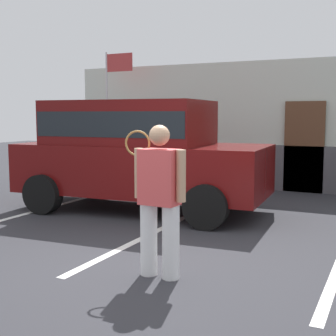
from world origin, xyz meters
TOP-DOWN VIEW (x-y plane):
  - ground_plane at (0.00, 0.00)m, footprint 40.00×40.00m
  - parking_stripe_0 at (-3.25, 1.50)m, footprint 0.12×4.40m
  - parking_stripe_1 at (-0.53, 1.50)m, footprint 0.12×4.40m
  - house_frontage at (0.01, 6.54)m, footprint 10.58×0.40m
  - parked_suv at (-1.60, 2.91)m, footprint 4.71×2.41m
  - tennis_player_man at (0.42, -0.16)m, footprint 0.76×0.28m
  - flag_pole at (-3.89, 5.68)m, footprint 0.80×0.05m

SIDE VIEW (x-z plane):
  - ground_plane at x=0.00m, z-range 0.00..0.00m
  - parking_stripe_0 at x=-3.25m, z-range 0.00..0.01m
  - parking_stripe_1 at x=-0.53m, z-range 0.00..0.01m
  - tennis_player_man at x=0.42m, z-range 0.04..1.73m
  - parked_suv at x=-1.60m, z-range 0.12..2.17m
  - house_frontage at x=0.01m, z-range -0.09..2.98m
  - flag_pole at x=-3.89m, z-range 0.63..4.02m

